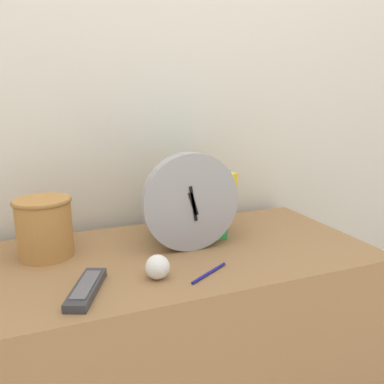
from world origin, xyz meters
name	(u,v)px	position (x,y,z in m)	size (l,w,h in m)	color
wall_back	(133,84)	(0.00, 0.63, 1.20)	(6.00, 0.04, 2.40)	silver
desk	(167,358)	(0.00, 0.28, 0.36)	(1.22, 0.56, 0.71)	olive
desk_clock	(191,202)	(0.08, 0.28, 0.86)	(0.29, 0.05, 0.29)	#99999E
book_stack	(191,200)	(0.13, 0.39, 0.83)	(0.27, 0.21, 0.23)	green
basket	(44,226)	(-0.32, 0.38, 0.80)	(0.16, 0.16, 0.17)	#B27A3D
tv_remote	(86,288)	(-0.24, 0.12, 0.72)	(0.12, 0.19, 0.02)	#333338
crumpled_paper_ball	(158,267)	(-0.07, 0.13, 0.74)	(0.06, 0.06, 0.06)	white
pen	(209,273)	(0.06, 0.10, 0.72)	(0.12, 0.08, 0.01)	navy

